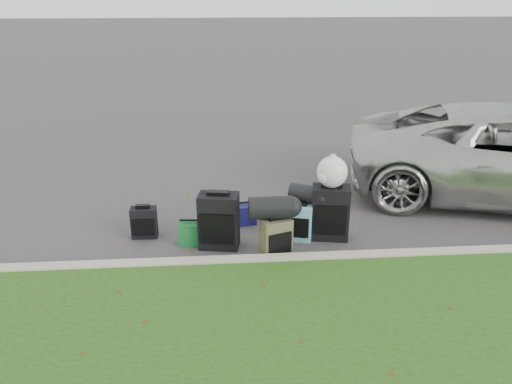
{
  "coord_description": "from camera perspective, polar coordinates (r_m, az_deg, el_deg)",
  "views": [
    {
      "loc": [
        -0.61,
        -6.48,
        3.28
      ],
      "look_at": [
        -0.1,
        0.2,
        0.55
      ],
      "focal_mm": 35.0,
      "sensor_mm": 36.0,
      "label": 1
    }
  ],
  "objects": [
    {
      "name": "duffel_left",
      "position": [
        6.41,
        1.64,
        -1.79
      ],
      "size": [
        0.55,
        0.3,
        0.3
      ],
      "primitive_type": "cylinder",
      "rotation": [
        0.0,
        1.57,
        0.0
      ],
      "color": "black",
      "rests_on": "suitcase_olive"
    },
    {
      "name": "suitcase_small_black",
      "position": [
        7.23,
        -12.66,
        -3.42
      ],
      "size": [
        0.36,
        0.2,
        0.44
      ],
      "primitive_type": "cube",
      "rotation": [
        0.0,
        0.0,
        -0.01
      ],
      "color": "black",
      "rests_on": "ground"
    },
    {
      "name": "suitcase_large_black_left",
      "position": [
        6.75,
        -4.26,
        -3.32
      ],
      "size": [
        0.58,
        0.4,
        0.76
      ],
      "primitive_type": "cube",
      "rotation": [
        0.0,
        0.0,
        -0.17
      ],
      "color": "black",
      "rests_on": "ground"
    },
    {
      "name": "suitcase_teal",
      "position": [
        6.99,
        4.93,
        -3.49
      ],
      "size": [
        0.41,
        0.31,
        0.52
      ],
      "primitive_type": "cube",
      "rotation": [
        0.0,
        0.0,
        -0.27
      ],
      "color": "#5894B0",
      "rests_on": "ground"
    },
    {
      "name": "suitcase_olive",
      "position": [
        6.56,
        2.29,
        -5.23
      ],
      "size": [
        0.44,
        0.35,
        0.53
      ],
      "primitive_type": "cube",
      "rotation": [
        0.0,
        0.0,
        0.34
      ],
      "color": "#41412A",
      "rests_on": "ground"
    },
    {
      "name": "trash_bag",
      "position": [
        6.83,
        8.69,
        2.28
      ],
      "size": [
        0.42,
        0.42,
        0.42
      ],
      "primitive_type": "sphere",
      "color": "white",
      "rests_on": "suitcase_large_black_right"
    },
    {
      "name": "curb",
      "position": [
        6.37,
        1.73,
        -8.01
      ],
      "size": [
        120.0,
        0.18,
        0.15
      ],
      "primitive_type": "cube",
      "color": "#9E937F",
      "rests_on": "ground"
    },
    {
      "name": "tote_navy",
      "position": [
        7.49,
        -1.14,
        -2.53
      ],
      "size": [
        0.31,
        0.27,
        0.3
      ],
      "primitive_type": "cube",
      "rotation": [
        0.0,
        0.0,
        0.17
      ],
      "color": "navy",
      "rests_on": "ground"
    },
    {
      "name": "suitcase_large_black_right",
      "position": [
        7.04,
        8.48,
        -2.34
      ],
      "size": [
        0.56,
        0.39,
        0.77
      ],
      "primitive_type": "cube",
      "rotation": [
        0.0,
        0.0,
        -0.17
      ],
      "color": "black",
      "rests_on": "ground"
    },
    {
      "name": "duffel_right",
      "position": [
        6.95,
        5.76,
        -0.2
      ],
      "size": [
        0.52,
        0.44,
        0.25
      ],
      "primitive_type": "cylinder",
      "rotation": [
        0.0,
        1.57,
        -0.5
      ],
      "color": "black",
      "rests_on": "suitcase_teal"
    },
    {
      "name": "tote_green",
      "position": [
        6.95,
        -7.58,
        -4.71
      ],
      "size": [
        0.3,
        0.25,
        0.32
      ],
      "primitive_type": "cube",
      "rotation": [
        0.0,
        0.0,
        -0.08
      ],
      "color": "#17682B",
      "rests_on": "ground"
    },
    {
      "name": "ground",
      "position": [
        7.29,
        0.91,
        -4.58
      ],
      "size": [
        120.0,
        120.0,
        0.0
      ],
      "primitive_type": "plane",
      "color": "#383535",
      "rests_on": "ground"
    }
  ]
}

